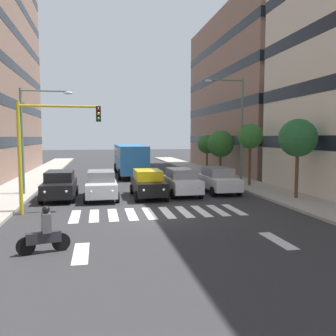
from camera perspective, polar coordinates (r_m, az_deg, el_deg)
ground_plane at (r=17.64m, az=-1.62°, el=-7.34°), size 180.00×180.00×0.00m
sidewalk_left at (r=20.85m, az=22.47°, el=-5.59°), size 3.11×90.00×0.15m
building_left_block_0 at (r=42.47m, az=15.42°, el=11.55°), size 11.68×21.55×17.41m
crosswalk_markings at (r=17.64m, az=-1.62°, el=-7.33°), size 8.55×2.80×0.01m
lane_arrow_0 at (r=13.69m, az=17.51°, el=-11.24°), size 0.50×2.20×0.01m
lane_arrow_1 at (r=12.10m, az=-14.06°, el=-13.34°), size 0.50×2.20×0.01m
car_0 at (r=24.08m, az=8.23°, el=-1.91°), size 2.02×4.44×1.72m
car_1 at (r=22.95m, az=2.20°, el=-2.20°), size 2.02×4.44×1.72m
car_2 at (r=22.02m, az=-3.27°, el=-2.52°), size 2.02×4.44×1.72m
car_3 at (r=21.81m, az=-10.88°, el=-2.67°), size 2.02×4.44×1.72m
car_4 at (r=22.31m, az=-17.30°, el=-2.64°), size 2.02×4.44×1.72m
bus_behind_traffic at (r=34.54m, az=-6.27°, el=1.85°), size 2.78×10.50×3.00m
motorcycle_with_rider at (r=12.27m, az=-19.55°, el=-10.10°), size 1.67×0.52×1.57m
traffic_light_gantry at (r=18.11m, az=-19.72°, el=4.40°), size 3.99×0.36×5.50m
street_lamp_left at (r=26.52m, az=11.13°, el=7.48°), size 2.96×0.28×7.94m
street_lamp_right at (r=23.97m, az=-21.49°, el=6.03°), size 3.26×0.28×6.73m
street_tree_0 at (r=22.18m, az=20.49°, el=4.59°), size 2.25×2.25×4.73m
street_tree_1 at (r=26.99m, az=13.31°, el=5.00°), size 1.89×1.89×4.65m
street_tree_2 at (r=33.20m, az=8.62°, el=3.95°), size 2.53×2.53×4.29m
street_tree_3 at (r=38.55m, az=6.39°, el=3.87°), size 2.05×2.05×3.89m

